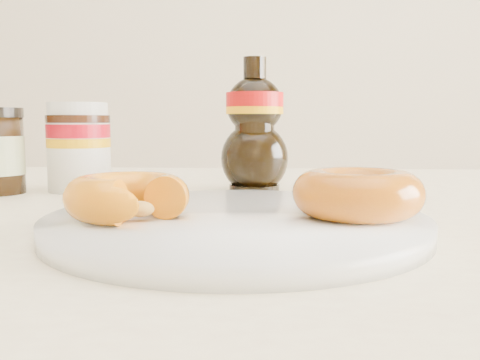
# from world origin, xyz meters

# --- Properties ---
(dining_table) EXTENTS (1.40, 0.90, 0.75)m
(dining_table) POSITION_xyz_m (0.00, 0.10, 0.67)
(dining_table) COLOR #FEF0C1
(dining_table) RESTS_ON ground
(plate) EXTENTS (0.29, 0.29, 0.01)m
(plate) POSITION_xyz_m (0.06, -0.00, 0.76)
(plate) COLOR white
(plate) RESTS_ON dining_table
(donut_bitten) EXTENTS (0.10, 0.10, 0.03)m
(donut_bitten) POSITION_xyz_m (-0.02, -0.02, 0.78)
(donut_bitten) COLOR #C8770B
(donut_bitten) RESTS_ON plate
(donut_whole) EXTENTS (0.13, 0.13, 0.03)m
(donut_whole) POSITION_xyz_m (0.15, -0.00, 0.78)
(donut_whole) COLOR #AE670B
(donut_whole) RESTS_ON plate
(nutella_jar) EXTENTS (0.08, 0.08, 0.11)m
(nutella_jar) POSITION_xyz_m (-0.15, 0.23, 0.81)
(nutella_jar) COLOR white
(nutella_jar) RESTS_ON dining_table
(syrup_bottle) EXTENTS (0.08, 0.07, 0.16)m
(syrup_bottle) POSITION_xyz_m (0.06, 0.25, 0.83)
(syrup_bottle) COLOR black
(syrup_bottle) RESTS_ON dining_table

